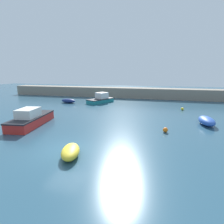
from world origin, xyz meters
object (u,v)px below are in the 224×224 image
object	(u,v)px
cabin_cruiser_white	(31,119)
open_tender_yellow	(207,121)
dinghy_near_pier	(70,152)
rowboat_blue_near	(68,101)
mooring_buoy_orange	(165,130)
motorboat_with_cabin	(101,99)
mooring_buoy_yellow	(182,109)

from	to	relation	value
cabin_cruiser_white	open_tender_yellow	bearing A→B (deg)	-83.10
cabin_cruiser_white	dinghy_near_pier	bearing A→B (deg)	-134.03
open_tender_yellow	rowboat_blue_near	bearing A→B (deg)	61.33
dinghy_near_pier	cabin_cruiser_white	bearing A→B (deg)	-145.38
rowboat_blue_near	mooring_buoy_orange	size ratio (longest dim) A/B	6.49
cabin_cruiser_white	motorboat_with_cabin	distance (m)	15.18
rowboat_blue_near	motorboat_with_cabin	size ratio (longest dim) A/B	0.55
mooring_buoy_yellow	mooring_buoy_orange	bearing A→B (deg)	-105.17
dinghy_near_pier	motorboat_with_cabin	distance (m)	20.68
dinghy_near_pier	mooring_buoy_orange	bearing A→B (deg)	116.70
cabin_cruiser_white	rowboat_blue_near	world-z (taller)	cabin_cruiser_white
cabin_cruiser_white	mooring_buoy_yellow	xyz separation A→B (m)	(16.34, 11.61, -0.49)
mooring_buoy_yellow	mooring_buoy_orange	world-z (taller)	mooring_buoy_orange
mooring_buoy_orange	open_tender_yellow	bearing A→B (deg)	39.01
open_tender_yellow	mooring_buoy_orange	size ratio (longest dim) A/B	6.63
mooring_buoy_yellow	mooring_buoy_orange	size ratio (longest dim) A/B	0.90
dinghy_near_pier	open_tender_yellow	bearing A→B (deg)	114.16
rowboat_blue_near	mooring_buoy_yellow	xyz separation A→B (m)	(19.04, -1.62, -0.17)
open_tender_yellow	motorboat_with_cabin	distance (m)	18.12
mooring_buoy_orange	motorboat_with_cabin	bearing A→B (deg)	127.60
dinghy_near_pier	rowboat_blue_near	world-z (taller)	rowboat_blue_near
rowboat_blue_near	motorboat_with_cabin	distance (m)	5.84
cabin_cruiser_white	motorboat_with_cabin	xyz separation A→B (m)	(2.89, 14.90, -0.05)
dinghy_near_pier	motorboat_with_cabin	xyz separation A→B (m)	(-4.32, 20.22, 0.29)
rowboat_blue_near	mooring_buoy_orange	xyz separation A→B (m)	(16.20, -12.10, -0.14)
mooring_buoy_orange	rowboat_blue_near	bearing A→B (deg)	143.25
open_tender_yellow	cabin_cruiser_white	bearing A→B (deg)	98.64
rowboat_blue_near	mooring_buoy_orange	distance (m)	20.22
motorboat_with_cabin	rowboat_blue_near	bearing A→B (deg)	-44.77
open_tender_yellow	mooring_buoy_orange	distance (m)	5.54
open_tender_yellow	mooring_buoy_yellow	size ratio (longest dim) A/B	7.39
open_tender_yellow	dinghy_near_pier	distance (m)	14.52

